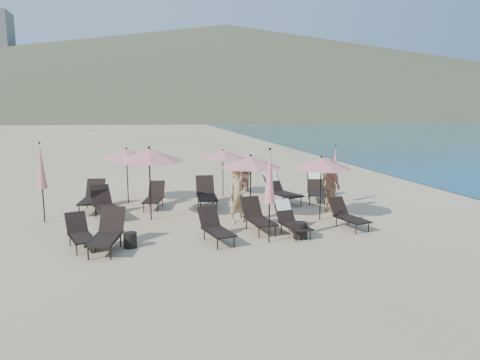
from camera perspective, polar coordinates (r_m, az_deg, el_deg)
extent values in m
plane|color=#D6BA8C|center=(13.83, 2.21, -6.85)|extent=(800.00, 800.00, 0.00)
cone|color=brown|center=(320.07, -1.72, 13.57)|extent=(690.00, 690.00, 55.00)
cone|color=brown|center=(393.85, 16.58, 10.72)|extent=(280.00, 280.00, 32.00)
cube|color=beige|center=(325.81, -20.89, 11.40)|extent=(18.00, 16.00, 38.00)
cube|color=black|center=(13.20, -18.69, -6.72)|extent=(0.84, 1.19, 0.04)
cube|color=black|center=(13.82, -19.34, -4.91)|extent=(0.65, 0.55, 0.55)
cylinder|color=black|center=(12.78, -19.29, -8.03)|extent=(0.03, 0.03, 0.30)
cylinder|color=black|center=(13.66, -20.01, -6.97)|extent=(0.03, 0.03, 0.30)
cylinder|color=black|center=(12.87, -17.23, -7.81)|extent=(0.03, 0.03, 0.30)
cylinder|color=black|center=(13.73, -18.09, -6.77)|extent=(0.03, 0.03, 0.30)
cube|color=black|center=(13.20, -19.88, -6.75)|extent=(0.38, 1.17, 0.04)
cube|color=black|center=(13.29, -17.59, -6.52)|extent=(0.38, 1.17, 0.04)
cube|color=black|center=(12.69, -16.18, -6.97)|extent=(0.91, 1.39, 0.05)
cube|color=black|center=(13.41, -15.31, -4.66)|extent=(0.75, 0.61, 0.66)
cylinder|color=black|center=(12.33, -18.03, -8.47)|extent=(0.04, 0.04, 0.36)
cylinder|color=black|center=(13.33, -16.69, -7.05)|extent=(0.04, 0.04, 0.36)
cylinder|color=black|center=(12.18, -15.51, -8.56)|extent=(0.04, 0.04, 0.36)
cylinder|color=black|center=(13.20, -14.35, -7.12)|extent=(0.04, 0.04, 0.36)
cube|color=black|center=(12.82, -17.52, -6.81)|extent=(0.34, 1.42, 0.04)
cube|color=black|center=(12.65, -14.72, -6.89)|extent=(0.34, 1.42, 0.04)
cube|color=black|center=(13.00, -2.58, -6.40)|extent=(0.81, 1.22, 0.05)
cube|color=black|center=(13.61, -3.83, -4.49)|extent=(0.66, 0.54, 0.58)
cylinder|color=black|center=(12.54, -2.77, -7.80)|extent=(0.03, 0.03, 0.32)
cylinder|color=black|center=(13.40, -4.37, -6.69)|extent=(0.03, 0.03, 0.32)
cylinder|color=black|center=(12.73, -0.72, -7.53)|extent=(0.03, 0.03, 0.32)
cylinder|color=black|center=(13.58, -2.44, -6.45)|extent=(0.03, 0.03, 0.32)
cube|color=black|center=(12.94, -3.82, -6.45)|extent=(0.31, 1.25, 0.04)
cube|color=black|center=(13.15, -1.52, -6.17)|extent=(0.31, 1.25, 0.04)
cube|color=black|center=(14.07, 2.55, -5.10)|extent=(0.75, 1.25, 0.05)
cube|color=black|center=(14.72, 1.38, -3.28)|extent=(0.66, 0.52, 0.61)
cylinder|color=black|center=(13.58, 2.33, -6.41)|extent=(0.04, 0.04, 0.34)
cylinder|color=black|center=(14.50, 0.81, -5.39)|extent=(0.04, 0.04, 0.34)
cylinder|color=black|center=(13.78, 4.32, -6.20)|extent=(0.04, 0.04, 0.34)
cylinder|color=black|center=(14.68, 2.70, -5.21)|extent=(0.04, 0.04, 0.34)
cube|color=black|center=(14.01, 1.35, -5.12)|extent=(0.19, 1.33, 0.04)
cube|color=black|center=(14.23, 3.58, -4.91)|extent=(0.19, 1.33, 0.04)
cube|color=black|center=(13.76, 6.82, -5.65)|extent=(0.70, 1.13, 0.04)
cube|color=black|center=(14.31, 5.47, -3.97)|extent=(0.60, 0.48, 0.55)
cylinder|color=black|center=(13.32, 6.84, -6.87)|extent=(0.03, 0.03, 0.30)
cylinder|color=black|center=(14.10, 5.07, -5.93)|extent=(0.03, 0.03, 0.30)
cylinder|color=black|center=(13.54, 8.57, -6.64)|extent=(0.03, 0.03, 0.30)
cylinder|color=black|center=(14.31, 6.72, -5.73)|extent=(0.03, 0.03, 0.30)
cube|color=black|center=(13.67, 5.75, -5.69)|extent=(0.21, 1.19, 0.04)
cube|color=black|center=(13.92, 7.70, -5.46)|extent=(0.21, 1.19, 0.04)
cube|color=silver|center=(14.37, 5.25, -3.05)|extent=(0.51, 0.32, 0.33)
cube|color=black|center=(14.84, 13.56, -4.70)|extent=(0.79, 1.20, 0.05)
cube|color=black|center=(15.34, 11.86, -3.15)|extent=(0.64, 0.53, 0.57)
cylinder|color=black|center=(14.39, 13.95, -5.83)|extent=(0.03, 0.03, 0.31)
cylinder|color=black|center=(15.10, 11.67, -5.03)|extent=(0.03, 0.03, 0.31)
cylinder|color=black|center=(14.69, 15.39, -5.58)|extent=(0.03, 0.03, 0.31)
cylinder|color=black|center=(15.39, 13.09, -4.81)|extent=(0.03, 0.03, 0.31)
cube|color=black|center=(14.70, 12.62, -4.76)|extent=(0.30, 1.21, 0.04)
cube|color=black|center=(15.04, 14.27, -4.51)|extent=(0.30, 1.21, 0.04)
cube|color=black|center=(17.60, -17.73, -2.49)|extent=(0.85, 1.39, 0.05)
cube|color=black|center=(18.39, -17.19, -0.95)|extent=(0.74, 0.59, 0.67)
cylinder|color=black|center=(17.19, -19.01, -3.50)|extent=(0.04, 0.04, 0.37)
cylinder|color=black|center=(18.26, -18.17, -2.72)|extent=(0.04, 0.04, 0.37)
cylinder|color=black|center=(17.06, -17.16, -3.50)|extent=(0.04, 0.04, 0.37)
cylinder|color=black|center=(18.14, -16.43, -2.72)|extent=(0.04, 0.04, 0.37)
cube|color=black|center=(17.73, -18.72, -2.42)|extent=(0.25, 1.46, 0.04)
cube|color=black|center=(17.59, -16.65, -2.41)|extent=(0.25, 1.46, 0.04)
cube|color=black|center=(16.25, -15.78, -3.37)|extent=(1.04, 1.44, 0.05)
cube|color=black|center=(17.01, -16.63, -1.75)|extent=(0.79, 0.68, 0.67)
cylinder|color=black|center=(15.72, -16.20, -4.54)|extent=(0.04, 0.04, 0.37)
cylinder|color=black|center=(16.77, -17.21, -3.73)|extent=(0.04, 0.04, 0.37)
cylinder|color=black|center=(15.87, -14.24, -4.33)|extent=(0.04, 0.04, 0.37)
cylinder|color=black|center=(16.91, -15.37, -3.54)|extent=(0.04, 0.04, 0.37)
cube|color=black|center=(16.22, -16.93, -3.41)|extent=(0.50, 1.40, 0.04)
cube|color=black|center=(16.39, -14.74, -3.18)|extent=(0.50, 1.40, 0.04)
cube|color=black|center=(17.46, -10.55, -2.44)|extent=(0.85, 1.26, 0.05)
cube|color=black|center=(18.15, -10.12, -1.07)|extent=(0.68, 0.56, 0.59)
cylinder|color=black|center=(17.08, -11.66, -3.33)|extent=(0.03, 0.03, 0.33)
cylinder|color=black|center=(18.03, -11.01, -2.65)|extent=(0.03, 0.03, 0.33)
cylinder|color=black|center=(16.99, -10.01, -3.35)|extent=(0.03, 0.03, 0.33)
cylinder|color=black|center=(17.94, -9.45, -2.66)|extent=(0.03, 0.03, 0.33)
cube|color=black|center=(17.56, -11.45, -2.37)|extent=(0.34, 1.27, 0.04)
cube|color=black|center=(17.45, -9.59, -2.39)|extent=(0.34, 1.27, 0.04)
cube|color=black|center=(17.42, -4.04, -2.15)|extent=(0.79, 1.39, 0.06)
cube|color=black|center=(18.24, -4.30, -0.58)|extent=(0.73, 0.56, 0.69)
cylinder|color=black|center=(16.89, -4.85, -3.22)|extent=(0.04, 0.04, 0.38)
cylinder|color=black|center=(18.02, -5.12, -2.43)|extent=(0.04, 0.04, 0.38)
cylinder|color=black|center=(16.94, -2.89, -3.16)|extent=(0.04, 0.04, 0.38)
cylinder|color=black|center=(18.06, -3.27, -2.38)|extent=(0.04, 0.04, 0.38)
cube|color=black|center=(17.45, -5.15, -2.11)|extent=(0.16, 1.51, 0.04)
cube|color=black|center=(17.50, -2.96, -2.05)|extent=(0.16, 1.51, 0.04)
cube|color=black|center=(18.08, 5.68, -1.78)|extent=(1.06, 1.45, 0.05)
cube|color=black|center=(18.71, 4.05, -0.38)|extent=(0.80, 0.69, 0.67)
cylinder|color=black|center=(17.53, 6.02, -2.79)|extent=(0.04, 0.04, 0.37)
cylinder|color=black|center=(18.41, 3.87, -2.18)|extent=(0.04, 0.04, 0.37)
cylinder|color=black|center=(17.88, 7.45, -2.58)|extent=(0.04, 0.04, 0.37)
cylinder|color=black|center=(18.74, 5.27, -1.99)|extent=(0.04, 0.04, 0.37)
cube|color=black|center=(17.93, 4.75, -1.83)|extent=(0.52, 1.40, 0.04)
cube|color=black|center=(18.32, 6.38, -1.61)|extent=(0.52, 1.40, 0.04)
cube|color=silver|center=(18.80, 3.78, 0.46)|extent=(0.66, 0.48, 0.41)
cube|color=black|center=(18.60, 9.32, -1.54)|extent=(1.07, 1.46, 0.05)
cube|color=black|center=(19.41, 9.20, -0.12)|extent=(0.80, 0.69, 0.67)
cylinder|color=black|center=(18.09, 8.50, -2.46)|extent=(0.04, 0.04, 0.37)
cylinder|color=black|center=(19.19, 8.36, -1.78)|extent=(0.04, 0.04, 0.37)
cylinder|color=black|center=(18.13, 10.29, -2.49)|extent=(0.04, 0.04, 0.37)
cylinder|color=black|center=(19.23, 10.05, -1.81)|extent=(0.04, 0.04, 0.37)
cube|color=black|center=(18.64, 8.31, -1.46)|extent=(0.52, 1.40, 0.04)
cube|color=black|center=(18.68, 10.31, -1.49)|extent=(0.52, 1.40, 0.04)
cube|color=silver|center=(19.53, 9.20, 0.70)|extent=(0.66, 0.48, 0.41)
cylinder|color=black|center=(15.79, -10.89, -0.71)|extent=(0.05, 0.05, 2.29)
cone|color=pink|center=(15.65, -11.01, 3.03)|extent=(2.29, 2.29, 0.41)
sphere|color=black|center=(15.62, -11.04, 3.91)|extent=(0.09, 0.09, 0.09)
cylinder|color=black|center=(15.54, 1.30, -1.15)|extent=(0.04, 0.04, 2.05)
cone|color=pink|center=(15.40, 1.31, 2.23)|extent=(2.05, 2.05, 0.37)
sphere|color=black|center=(15.38, 1.32, 3.03)|extent=(0.08, 0.08, 0.08)
cylinder|color=black|center=(15.69, 9.79, -1.26)|extent=(0.04, 0.04, 2.01)
cone|color=pink|center=(15.56, 9.88, 2.03)|extent=(2.01, 2.01, 0.36)
sphere|color=black|center=(15.53, 9.90, 2.80)|extent=(0.08, 0.08, 0.08)
cylinder|color=black|center=(18.78, -13.56, 0.35)|extent=(0.04, 0.04, 2.01)
cone|color=pink|center=(18.66, -13.67, 3.11)|extent=(2.01, 2.01, 0.36)
sphere|color=black|center=(18.64, -13.69, 3.76)|extent=(0.08, 0.08, 0.08)
cylinder|color=black|center=(19.53, -2.09, 0.71)|extent=(0.04, 0.04, 1.85)
cone|color=pink|center=(19.42, -2.11, 3.15)|extent=(1.85, 1.85, 0.33)
sphere|color=black|center=(19.40, -2.11, 3.72)|extent=(0.07, 0.07, 0.07)
cylinder|color=black|center=(13.08, 3.57, -5.21)|extent=(0.04, 0.04, 1.14)
cone|color=pink|center=(12.81, 3.63, 0.42)|extent=(0.31, 0.31, 1.45)
sphere|color=black|center=(12.72, 3.66, 3.80)|extent=(0.07, 0.07, 0.07)
cylinder|color=black|center=(18.37, 11.43, -1.39)|extent=(0.04, 0.04, 0.98)
cone|color=pink|center=(18.20, 11.54, 2.07)|extent=(0.27, 0.27, 1.25)
sphere|color=black|center=(18.13, 11.61, 4.12)|extent=(0.06, 0.06, 0.06)
cylinder|color=black|center=(16.50, -22.81, -2.89)|extent=(0.04, 0.04, 1.13)
cone|color=pink|center=(16.29, -23.10, 1.54)|extent=(0.31, 0.31, 1.44)
sphere|color=black|center=(16.22, -23.27, 4.18)|extent=(0.07, 0.07, 0.07)
cylinder|color=black|center=(13.06, -13.23, -7.13)|extent=(0.36, 0.36, 0.41)
cylinder|color=black|center=(13.63, 7.37, -6.12)|extent=(0.41, 0.41, 0.48)
imported|color=tan|center=(15.15, -0.27, -1.96)|extent=(0.72, 0.55, 1.77)
imported|color=#A97757|center=(20.45, 0.56, 0.66)|extent=(0.90, 0.94, 1.53)
imported|color=tan|center=(16.99, 11.02, -0.71)|extent=(0.59, 1.15, 1.88)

